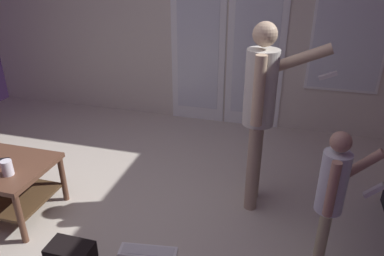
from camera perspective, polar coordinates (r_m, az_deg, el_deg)
name	(u,v)px	position (r m, az deg, el deg)	size (l,w,h in m)	color
ground_plane	(105,224)	(3.23, -13.48, -14.43)	(5.77, 4.74, 0.02)	#BFB5A6
wall_back_with_doors	(191,14)	(4.67, -0.09, 17.49)	(5.77, 0.09, 2.85)	beige
person_adult	(261,103)	(2.95, 10.81, 3.85)	(0.70, 0.43, 1.60)	tan
person_child	(332,194)	(2.50, 21.11, -9.70)	(0.41, 0.30, 1.10)	tan
loose_keyboard	(148,251)	(2.91, -6.93, -18.66)	(0.45, 0.19, 0.02)	white
cup_near_edge	(7,168)	(3.17, -27.01, -5.59)	(0.08, 0.08, 0.12)	white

